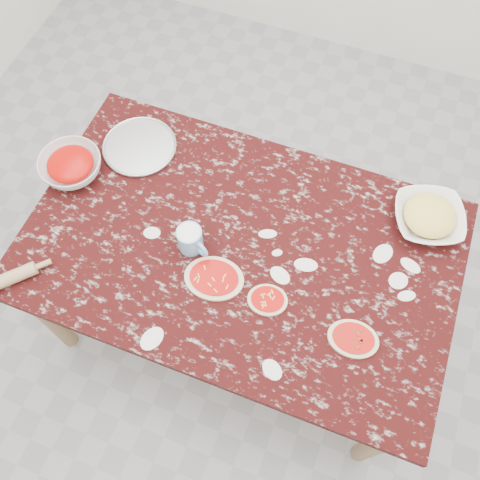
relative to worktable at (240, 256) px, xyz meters
name	(u,v)px	position (x,y,z in m)	size (l,w,h in m)	color
ground	(240,313)	(0.00, 0.00, -0.67)	(4.00, 4.00, 0.00)	gray
worktable	(240,256)	(0.00, 0.00, 0.00)	(1.60, 1.00, 0.75)	black
pizza_tray	(140,147)	(-0.55, 0.28, 0.09)	(0.30, 0.30, 0.01)	#B2B2B7
sauce_bowl	(71,166)	(-0.74, 0.07, 0.12)	(0.25, 0.25, 0.08)	white
cheese_bowl	(428,218)	(0.62, 0.35, 0.11)	(0.26, 0.26, 0.06)	white
flour_mug	(191,240)	(-0.17, -0.06, 0.14)	(0.13, 0.09, 0.11)	#73B0DE
pizza_left	(214,278)	(-0.04, -0.16, 0.09)	(0.24, 0.20, 0.02)	beige
pizza_mid	(267,300)	(0.17, -0.17, 0.09)	(0.16, 0.14, 0.02)	beige
pizza_right	(353,339)	(0.48, -0.19, 0.09)	(0.19, 0.15, 0.02)	beige
rolling_pin	(2,281)	(-0.73, -0.44, 0.11)	(0.05, 0.05, 0.24)	tan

